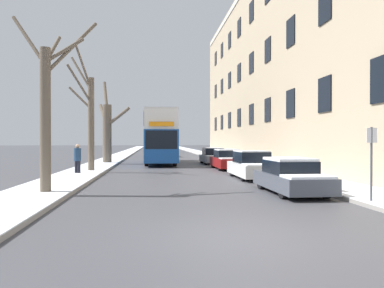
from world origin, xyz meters
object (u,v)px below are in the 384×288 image
at_px(parked_car_1, 252,166).
at_px(bare_tree_left_0, 47,109).
at_px(bare_tree_left_1, 89,117).
at_px(parked_car_2, 227,160).
at_px(bare_tree_left_2, 107,130).
at_px(pedestrian_left_sidewalk, 78,158).
at_px(parked_car_0, 291,177).
at_px(parked_car_3, 213,156).
at_px(double_decker_bus, 160,135).
at_px(oncoming_van, 155,146).
at_px(street_sign_post, 371,161).

bearing_deg(parked_car_1, bare_tree_left_0, -149.50).
relative_size(bare_tree_left_1, parked_car_2, 1.65).
bearing_deg(bare_tree_left_1, parked_car_2, 13.52).
height_order(bare_tree_left_0, parked_car_2, bare_tree_left_0).
height_order(bare_tree_left_2, pedestrian_left_sidewalk, bare_tree_left_2).
relative_size(parked_car_0, parked_car_3, 0.94).
xyz_separation_m(double_decker_bus, parked_car_2, (4.53, -6.96, -1.85)).
height_order(parked_car_3, pedestrian_left_sidewalk, pedestrian_left_sidewalk).
distance_m(bare_tree_left_2, pedestrian_left_sidewalk, 10.83).
xyz_separation_m(double_decker_bus, parked_car_1, (4.53, -13.45, -1.82)).
height_order(bare_tree_left_1, oncoming_van, bare_tree_left_1).
relative_size(parked_car_3, street_sign_post, 1.92).
distance_m(bare_tree_left_1, parked_car_1, 10.36).
relative_size(parked_car_2, street_sign_post, 1.92).
relative_size(oncoming_van, pedestrian_left_sidewalk, 2.71).
relative_size(double_decker_bus, oncoming_van, 2.38).
xyz_separation_m(bare_tree_left_1, pedestrian_left_sidewalk, (-0.35, -1.85, -2.43)).
height_order(bare_tree_left_0, parked_car_0, bare_tree_left_0).
distance_m(bare_tree_left_2, street_sign_post, 24.04).
height_order(bare_tree_left_0, bare_tree_left_1, bare_tree_left_1).
height_order(oncoming_van, pedestrian_left_sidewalk, oncoming_van).
bearing_deg(street_sign_post, parked_car_2, 95.21).
bearing_deg(parked_car_3, parked_car_2, -90.00).
bearing_deg(parked_car_1, parked_car_0, -90.00).
distance_m(bare_tree_left_0, parked_car_0, 9.25).
relative_size(bare_tree_left_2, oncoming_van, 1.49).
xyz_separation_m(bare_tree_left_1, oncoming_van, (4.17, 23.29, -2.14)).
bearing_deg(parked_car_3, pedestrian_left_sidewalk, -132.57).
relative_size(parked_car_2, oncoming_van, 0.94).
xyz_separation_m(bare_tree_left_1, parked_car_3, (9.00, 8.33, -2.77)).
bearing_deg(parked_car_2, bare_tree_left_2, 143.49).
distance_m(parked_car_0, parked_car_1, 5.56).
xyz_separation_m(bare_tree_left_0, double_decker_bus, (4.37, 18.70, -0.62)).
relative_size(bare_tree_left_1, pedestrian_left_sidewalk, 4.24).
bearing_deg(bare_tree_left_1, oncoming_van, 79.84).
bearing_deg(parked_car_3, bare_tree_left_1, -137.20).
height_order(parked_car_0, pedestrian_left_sidewalk, pedestrian_left_sidewalk).
height_order(parked_car_2, parked_car_3, parked_car_2).
distance_m(double_decker_bus, parked_car_0, 19.64).
bearing_deg(bare_tree_left_2, pedestrian_left_sidewalk, -92.05).
distance_m(bare_tree_left_2, parked_car_0, 20.86).
relative_size(bare_tree_left_0, double_decker_bus, 0.58).
distance_m(parked_car_1, street_sign_post, 8.66).
bearing_deg(oncoming_van, parked_car_3, -72.11).
height_order(bare_tree_left_0, street_sign_post, bare_tree_left_0).
relative_size(parked_car_0, parked_car_1, 0.98).
bearing_deg(double_decker_bus, parked_car_3, -9.93).
bearing_deg(parked_car_3, bare_tree_left_0, -116.44).
bearing_deg(parked_car_1, double_decker_bus, 108.62).
distance_m(parked_car_3, pedestrian_left_sidewalk, 13.83).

